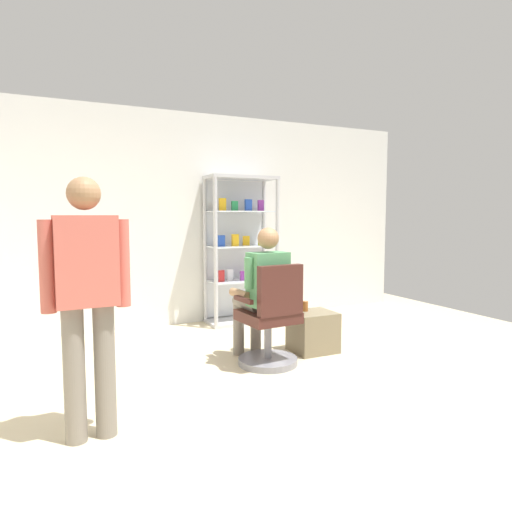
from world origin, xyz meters
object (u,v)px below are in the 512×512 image
at_px(display_cabinet_main, 239,249).
at_px(storage_crate, 313,332).
at_px(standing_customer, 87,292).
at_px(seated_shopkeeper, 262,288).
at_px(office_chair, 271,324).
at_px(tea_glass, 305,306).

distance_m(display_cabinet_main, storage_crate, 1.73).
bearing_deg(standing_customer, seated_shopkeeper, 29.04).
bearing_deg(standing_customer, office_chair, 24.27).
bearing_deg(display_cabinet_main, seated_shopkeeper, -105.42).
xyz_separation_m(office_chair, storage_crate, (0.60, 0.22, -0.19)).
xyz_separation_m(display_cabinet_main, standing_customer, (-2.07, -2.50, -0.03)).
distance_m(office_chair, tea_glass, 0.62).
relative_size(display_cabinet_main, seated_shopkeeper, 1.47).
relative_size(seated_shopkeeper, storage_crate, 2.98).
relative_size(office_chair, standing_customer, 0.59).
xyz_separation_m(tea_glass, standing_customer, (-2.18, -1.03, 0.47)).
height_order(display_cabinet_main, standing_customer, display_cabinet_main).
bearing_deg(storage_crate, office_chair, -159.86).
distance_m(seated_shopkeeper, storage_crate, 0.79).
relative_size(display_cabinet_main, standing_customer, 1.17).
height_order(office_chair, seated_shopkeeper, seated_shopkeeper).
distance_m(office_chair, seated_shopkeeper, 0.36).
bearing_deg(standing_customer, tea_glass, 25.29).
bearing_deg(display_cabinet_main, office_chair, -103.61).
distance_m(tea_glass, standing_customer, 2.46).
xyz_separation_m(office_chair, tea_glass, (0.54, 0.29, 0.07)).
distance_m(storage_crate, tea_glass, 0.27).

